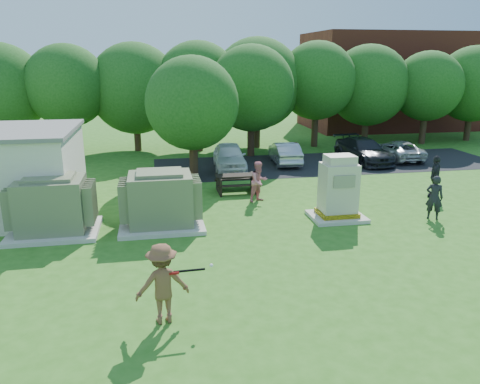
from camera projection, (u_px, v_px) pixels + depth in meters
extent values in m
plane|color=#2D6619|center=(266.00, 274.00, 13.26)|extent=(120.00, 120.00, 0.00)
cube|color=maroon|center=(394.00, 81.00, 40.83)|extent=(15.00, 8.00, 8.00)
cube|color=#232326|center=(328.00, 163.00, 27.25)|extent=(20.00, 6.00, 0.01)
cube|color=beige|center=(55.00, 231.00, 16.36)|extent=(3.00, 2.40, 0.15)
cube|color=#687050|center=(52.00, 204.00, 16.09)|extent=(2.20, 1.80, 1.80)
cube|color=#687050|center=(49.00, 177.00, 15.83)|extent=(1.60, 1.30, 0.12)
cube|color=#687050|center=(13.00, 206.00, 15.86)|extent=(0.32, 1.50, 1.35)
cube|color=#687050|center=(90.00, 202.00, 16.31)|extent=(0.32, 1.50, 1.35)
cube|color=beige|center=(162.00, 224.00, 17.01)|extent=(3.00, 2.40, 0.15)
cube|color=#646D4C|center=(161.00, 199.00, 16.74)|extent=(2.20, 1.80, 1.80)
cube|color=#646D4C|center=(159.00, 173.00, 16.47)|extent=(1.60, 1.30, 0.12)
cube|color=#646D4C|center=(124.00, 200.00, 16.51)|extent=(0.32, 1.50, 1.35)
cube|color=#646D4C|center=(196.00, 196.00, 16.95)|extent=(0.32, 1.50, 1.35)
cube|color=beige|center=(337.00, 217.00, 17.88)|extent=(2.02, 1.65, 0.14)
cube|color=yellow|center=(337.00, 213.00, 17.83)|extent=(1.42, 1.15, 0.17)
cube|color=beige|center=(338.00, 188.00, 17.56)|extent=(1.28, 1.01, 1.83)
cube|color=beige|center=(340.00, 159.00, 17.26)|extent=(1.05, 0.83, 0.32)
cube|color=gray|center=(345.00, 182.00, 16.96)|extent=(0.83, 0.04, 0.46)
cube|color=black|center=(237.00, 175.00, 21.19)|extent=(1.90, 0.74, 0.06)
cube|color=black|center=(235.00, 179.00, 21.83)|extent=(1.90, 0.26, 0.05)
cube|color=black|center=(239.00, 186.00, 20.73)|extent=(1.90, 0.26, 0.05)
cube|color=black|center=(219.00, 185.00, 21.16)|extent=(0.08, 1.43, 0.78)
cube|color=black|center=(254.00, 183.00, 21.44)|extent=(0.08, 1.43, 0.78)
imported|color=brown|center=(162.00, 284.00, 10.63)|extent=(1.33, 0.89, 1.92)
imported|color=black|center=(434.00, 197.00, 17.60)|extent=(0.74, 0.67, 1.70)
imported|color=#D26F7C|center=(259.00, 182.00, 19.79)|extent=(1.05, 0.97, 1.74)
imported|color=#27272C|center=(435.00, 177.00, 20.41)|extent=(1.01, 1.14, 1.85)
imported|color=white|center=(229.00, 156.00, 25.69)|extent=(2.02, 4.32, 1.43)
imported|color=#B2B1B6|center=(285.00, 153.00, 27.03)|extent=(1.61, 3.91, 1.26)
imported|color=black|center=(363.00, 150.00, 27.44)|extent=(2.34, 4.92, 1.38)
imported|color=#ADADB1|center=(398.00, 150.00, 28.20)|extent=(2.11, 4.21, 1.15)
cylinder|color=black|center=(186.00, 271.00, 10.59)|extent=(0.85, 0.09, 0.06)
cylinder|color=maroon|center=(174.00, 273.00, 10.47)|extent=(0.22, 0.07, 0.06)
sphere|color=white|center=(211.00, 265.00, 10.90)|extent=(0.09, 0.09, 0.09)
cylinder|color=#47301E|center=(6.00, 137.00, 29.17)|extent=(0.44, 0.44, 2.40)
sphere|color=#235B1C|center=(0.00, 89.00, 28.38)|extent=(5.60, 5.60, 5.60)
cylinder|color=#47301E|center=(72.00, 133.00, 29.25)|extent=(0.44, 0.44, 2.80)
sphere|color=#235B1C|center=(67.00, 86.00, 28.45)|extent=(5.00, 5.00, 5.00)
cylinder|color=#47301E|center=(137.00, 133.00, 30.78)|extent=(0.44, 0.44, 2.30)
sphere|color=#235B1C|center=(135.00, 88.00, 29.98)|extent=(5.80, 5.80, 5.80)
cylinder|color=#47301E|center=(199.00, 131.00, 30.57)|extent=(0.44, 0.44, 2.70)
sphere|color=#235B1C|center=(198.00, 84.00, 29.75)|extent=(5.40, 5.40, 5.40)
cylinder|color=#47301E|center=(257.00, 129.00, 31.86)|extent=(0.44, 0.44, 2.50)
sphere|color=#235B1C|center=(257.00, 83.00, 31.02)|extent=(6.00, 6.00, 6.00)
cylinder|color=#47301E|center=(315.00, 126.00, 32.13)|extent=(0.44, 0.44, 2.90)
sphere|color=#235B1C|center=(317.00, 81.00, 31.30)|extent=(5.20, 5.20, 5.20)
cylinder|color=#47301E|center=(365.00, 127.00, 33.47)|extent=(0.44, 0.44, 2.40)
sphere|color=#235B1C|center=(368.00, 85.00, 32.67)|extent=(5.60, 5.60, 5.60)
cylinder|color=#47301E|center=(423.00, 125.00, 33.29)|extent=(0.44, 0.44, 2.60)
sphere|color=#235B1C|center=(428.00, 86.00, 32.53)|extent=(4.80, 4.80, 4.80)
cylinder|color=#47301E|center=(468.00, 124.00, 34.57)|extent=(0.44, 0.44, 2.50)
sphere|color=#235B1C|center=(473.00, 84.00, 33.78)|extent=(5.40, 5.40, 5.40)
cylinder|color=#47301E|center=(194.00, 155.00, 23.63)|extent=(0.44, 0.44, 2.40)
sphere|color=#235B1C|center=(192.00, 103.00, 22.92)|extent=(4.60, 4.60, 4.60)
cylinder|color=#47301E|center=(251.00, 135.00, 29.03)|extent=(0.44, 0.44, 2.60)
sphere|color=#235B1C|center=(251.00, 88.00, 28.24)|extent=(5.20, 5.20, 5.20)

